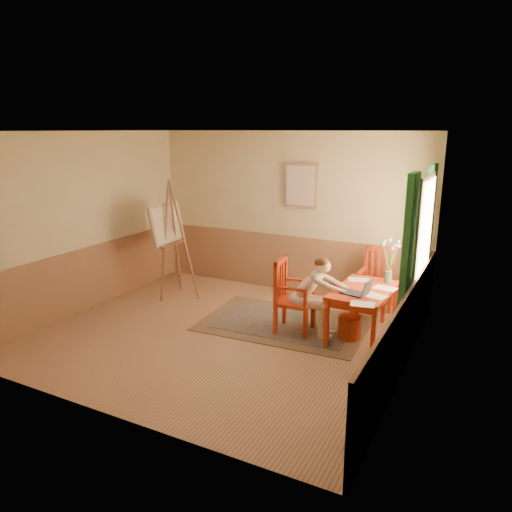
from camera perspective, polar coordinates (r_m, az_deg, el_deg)
The scene contains 14 objects.
room at distance 6.53m, azimuth -4.16°, elevation 2.13°, with size 5.04×4.54×2.84m.
wainscot at distance 7.43m, azimuth -0.85°, elevation -3.44°, with size 5.00×4.50×1.00m.
window at distance 6.76m, azimuth 18.82°, elevation 1.33°, with size 0.12×2.01×2.20m.
wall_portrait at distance 8.28m, azimuth 5.29°, elevation 8.31°, with size 0.60×0.05×0.76m.
rug at distance 7.31m, azimuth 3.34°, elevation -7.92°, with size 2.48×1.73×0.02m.
table at distance 6.77m, azimuth 12.59°, elevation -4.51°, with size 0.76×1.22×0.72m.
chair_left at distance 6.86m, azimuth 4.18°, elevation -4.77°, with size 0.54×0.52×1.07m.
chair_back at distance 7.70m, azimuth 13.94°, elevation -3.05°, with size 0.47×0.49×1.05m.
figure at distance 6.74m, azimuth 6.68°, elevation -4.32°, with size 0.86×0.40×1.14m.
laptop at distance 6.46m, azimuth 12.00°, elevation -4.13°, with size 0.42×0.30×0.23m.
papers at distance 6.64m, azimuth 13.35°, elevation -4.10°, with size 0.77×1.25×0.00m.
vase at distance 7.03m, azimuth 15.50°, elevation -0.74°, with size 0.24×0.32×0.63m.
wastebasket at distance 6.86m, azimuth 10.95°, elevation -8.32°, with size 0.31×0.31×0.33m, color #AB391A.
easel at distance 8.30m, azimuth -10.24°, elevation 3.26°, with size 0.71×0.90×2.03m.
Camera 1 is at (3.32, -5.43, 2.83)m, focal length 33.84 mm.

